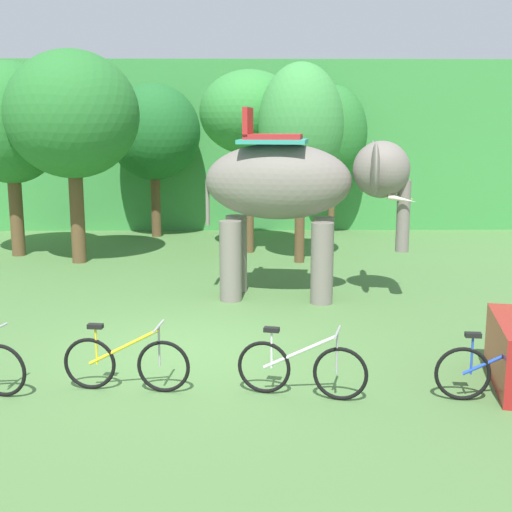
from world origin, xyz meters
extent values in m
plane|color=#4C753D|center=(0.00, 0.00, 0.00)|extent=(80.00, 80.00, 0.00)
cube|color=#3D8E42|center=(0.00, 15.00, 2.72)|extent=(36.00, 6.00, 5.43)
cylinder|color=brown|center=(-5.05, 7.83, 1.04)|extent=(0.35, 0.35, 2.08)
ellipsoid|color=#28702D|center=(-5.05, 7.83, 3.48)|extent=(2.76, 2.76, 3.12)
cylinder|color=brown|center=(-3.22, 6.87, 1.14)|extent=(0.36, 0.36, 2.29)
ellipsoid|color=#28702D|center=(-3.22, 6.87, 3.68)|extent=(3.25, 3.25, 3.10)
cylinder|color=brown|center=(-1.76, 10.85, 0.95)|extent=(0.30, 0.30, 1.90)
ellipsoid|color=#1E6028|center=(-1.76, 10.85, 3.20)|extent=(2.80, 2.80, 2.88)
cylinder|color=brown|center=(1.11, 8.16, 1.38)|extent=(0.22, 0.22, 2.76)
ellipsoid|color=#338438|center=(1.11, 8.16, 3.74)|extent=(2.63, 2.63, 2.20)
cylinder|color=brown|center=(2.36, 6.79, 1.02)|extent=(0.25, 0.25, 2.04)
ellipsoid|color=#3D8E42|center=(2.36, 6.79, 3.41)|extent=(2.09, 2.09, 3.04)
cylinder|color=brown|center=(3.71, 11.23, 0.92)|extent=(0.22, 0.22, 1.83)
ellipsoid|color=#28702D|center=(3.71, 11.23, 3.15)|extent=(2.12, 2.12, 2.92)
ellipsoid|color=slate|center=(1.64, 3.29, 2.35)|extent=(3.06, 1.78, 1.50)
cylinder|color=slate|center=(2.58, 3.55, 0.80)|extent=(0.44, 0.44, 1.60)
cylinder|color=slate|center=(2.48, 2.79, 0.80)|extent=(0.44, 0.44, 1.60)
cylinder|color=slate|center=(0.80, 3.79, 0.80)|extent=(0.44, 0.44, 1.60)
cylinder|color=slate|center=(0.69, 3.03, 0.80)|extent=(0.44, 0.44, 1.60)
ellipsoid|color=slate|center=(3.62, 3.02, 2.60)|extent=(1.23, 1.14, 1.10)
ellipsoid|color=slate|center=(3.56, 3.65, 2.65)|extent=(0.27, 0.85, 0.96)
ellipsoid|color=slate|center=(3.39, 2.42, 2.65)|extent=(0.27, 0.85, 0.96)
cylinder|color=slate|center=(4.06, 2.95, 1.70)|extent=(0.26, 0.26, 1.40)
cone|color=beige|center=(4.05, 3.18, 2.05)|extent=(0.57, 0.20, 0.21)
cone|color=beige|center=(3.98, 2.74, 2.05)|extent=(0.57, 0.20, 0.21)
cube|color=teal|center=(1.54, 3.30, 3.13)|extent=(1.47, 1.50, 0.08)
cube|color=#B22323|center=(1.54, 3.30, 3.22)|extent=(1.21, 1.04, 0.10)
cube|color=#B22323|center=(1.04, 3.37, 3.50)|extent=(0.22, 0.91, 0.56)
cylinder|color=slate|center=(0.23, 3.48, 1.90)|extent=(0.08, 0.08, 0.90)
torus|color=black|center=(-2.17, -1.81, 0.36)|extent=(0.70, 0.22, 0.71)
torus|color=black|center=(-1.09, -1.57, 0.36)|extent=(0.71, 0.14, 0.71)
torus|color=black|center=(-0.10, -1.70, 0.36)|extent=(0.71, 0.14, 0.71)
cylinder|color=yellow|center=(-0.62, -1.63, 0.60)|extent=(0.97, 0.17, 0.54)
cylinder|color=yellow|center=(-0.99, -1.58, 0.61)|extent=(0.03, 0.03, 0.52)
cube|color=black|center=(-0.99, -1.58, 0.88)|extent=(0.21, 0.12, 0.06)
cylinder|color=#9E9EA3|center=(-0.15, -1.69, 0.64)|extent=(0.03, 0.03, 0.55)
cylinder|color=#9E9EA3|center=(-0.15, -1.69, 0.91)|extent=(0.10, 0.52, 0.03)
torus|color=black|center=(1.22, -1.75, 0.36)|extent=(0.70, 0.23, 0.71)
torus|color=black|center=(2.19, -2.00, 0.36)|extent=(0.70, 0.23, 0.71)
cylinder|color=silver|center=(1.68, -1.87, 0.60)|extent=(0.95, 0.29, 0.54)
cylinder|color=silver|center=(1.32, -1.77, 0.61)|extent=(0.03, 0.03, 0.52)
cube|color=black|center=(1.32, -1.77, 0.88)|extent=(0.22, 0.15, 0.06)
cylinder|color=#9E9EA3|center=(2.14, -1.99, 0.64)|extent=(0.03, 0.03, 0.55)
cylinder|color=#9E9EA3|center=(2.14, -1.99, 0.91)|extent=(0.16, 0.51, 0.03)
torus|color=black|center=(3.75, -2.02, 0.36)|extent=(0.71, 0.14, 0.71)
cylinder|color=blue|center=(4.22, -2.09, 0.60)|extent=(0.97, 0.17, 0.54)
cylinder|color=blue|center=(3.85, -2.04, 0.61)|extent=(0.03, 0.03, 0.52)
cube|color=black|center=(3.85, -2.04, 0.88)|extent=(0.21, 0.12, 0.06)
camera|label=1|loc=(0.98, -10.28, 3.52)|focal=48.28mm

